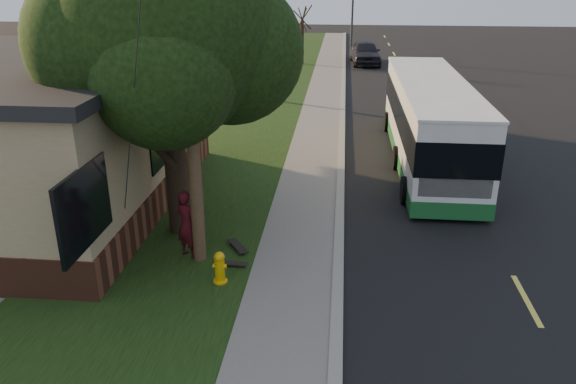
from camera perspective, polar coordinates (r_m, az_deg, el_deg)
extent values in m
plane|color=black|center=(12.50, 5.05, -9.93)|extent=(120.00, 120.00, 0.00)
cube|color=black|center=(22.02, 15.93, 3.73)|extent=(8.00, 80.00, 0.01)
cube|color=gray|center=(21.63, 5.46, 4.32)|extent=(0.25, 80.00, 0.12)
cube|color=slate|center=(21.66, 2.80, 4.36)|extent=(2.00, 80.00, 0.08)
cube|color=black|center=(22.09, -6.33, 4.59)|extent=(5.00, 80.00, 0.07)
cylinder|color=#EDB10C|center=(12.58, -6.93, -7.96)|extent=(0.22, 0.22, 0.55)
sphere|color=#EDB10C|center=(12.41, -7.00, -6.58)|extent=(0.24, 0.24, 0.24)
cylinder|color=#EDB10C|center=(12.52, -6.96, -7.46)|extent=(0.30, 0.10, 0.10)
cylinder|color=#EDB10C|center=(12.52, -6.96, -7.46)|extent=(0.10, 0.18, 0.10)
cylinder|color=#EDB10C|center=(12.71, -6.88, -8.96)|extent=(0.32, 0.32, 0.04)
cylinder|color=#473321|center=(12.23, -10.13, 12.15)|extent=(0.30, 0.30, 9.00)
cylinder|color=#2D2D30|center=(11.65, -15.60, 7.31)|extent=(2.52, 3.21, 7.60)
cylinder|color=black|center=(14.48, -11.39, 3.35)|extent=(0.56, 0.56, 4.00)
sphere|color=black|center=(13.82, -12.41, 16.02)|extent=(5.20, 5.20, 5.20)
sphere|color=black|center=(14.12, -5.88, 14.06)|extent=(3.60, 3.60, 3.60)
sphere|color=black|center=(13.89, -17.68, 14.30)|extent=(3.80, 3.80, 3.80)
sphere|color=black|center=(12.63, -12.51, 11.35)|extent=(3.20, 3.20, 3.20)
sphere|color=black|center=(15.30, -13.17, 18.00)|extent=(3.40, 3.40, 3.40)
cylinder|color=black|center=(29.24, -1.33, 12.40)|extent=(0.24, 0.24, 3.30)
cylinder|color=black|center=(29.01, -1.35, 15.61)|extent=(1.38, 0.57, 2.01)
cylinder|color=black|center=(29.01, -1.35, 15.61)|extent=(0.74, 1.21, 1.58)
cylinder|color=black|center=(29.01, -1.35, 15.61)|extent=(0.65, 1.05, 1.95)
cylinder|color=black|center=(29.01, -1.35, 15.61)|extent=(1.28, 0.53, 1.33)
cylinder|color=black|center=(29.01, -1.35, 15.61)|extent=(0.75, 1.21, 1.70)
cylinder|color=black|center=(41.03, 1.44, 14.98)|extent=(0.24, 0.24, 3.03)
cylinder|color=black|center=(40.88, 1.46, 17.08)|extent=(1.38, 0.57, 2.01)
cylinder|color=black|center=(40.88, 1.46, 17.08)|extent=(0.74, 1.21, 1.58)
cylinder|color=black|center=(40.88, 1.46, 17.08)|extent=(0.65, 1.05, 1.95)
cylinder|color=black|center=(40.88, 1.46, 17.08)|extent=(1.28, 0.53, 1.33)
cylinder|color=black|center=(40.88, 1.46, 17.08)|extent=(0.75, 1.21, 1.70)
cylinder|color=#2D2D30|center=(44.79, 6.52, 16.94)|extent=(0.16, 0.16, 5.50)
cube|color=silver|center=(20.50, 14.19, 7.40)|extent=(2.24, 10.75, 2.42)
cube|color=#1B5F29|center=(20.84, 13.88, 4.06)|extent=(2.26, 10.77, 0.49)
cube|color=black|center=(20.46, 14.24, 7.88)|extent=(2.28, 10.79, 0.99)
cube|color=black|center=(15.49, 16.77, 1.93)|extent=(1.94, 0.06, 1.43)
cube|color=yellow|center=(15.15, 17.27, 6.24)|extent=(1.43, 0.06, 0.31)
cube|color=#FFF2CC|center=(15.73, 13.98, -1.50)|extent=(0.22, 0.04, 0.13)
cube|color=#FFF2CC|center=(16.00, 18.74, -1.65)|extent=(0.22, 0.04, 0.13)
cube|color=silver|center=(20.24, 14.52, 10.76)|extent=(2.29, 10.80, 0.08)
cylinder|color=black|center=(17.00, 11.85, 0.19)|extent=(0.25, 0.82, 0.82)
cylinder|color=black|center=(17.40, 19.19, -0.08)|extent=(0.25, 0.82, 0.82)
cylinder|color=black|center=(19.85, 11.01, 3.44)|extent=(0.25, 0.82, 0.82)
cylinder|color=black|center=(20.20, 17.35, 3.15)|extent=(0.25, 0.82, 0.82)
cylinder|color=black|center=(24.48, 10.08, 7.03)|extent=(0.25, 0.82, 0.82)
cylinder|color=black|center=(24.76, 15.29, 6.76)|extent=(0.25, 0.82, 0.82)
imported|color=#440D15|center=(13.53, -10.24, -3.19)|extent=(0.74, 0.66, 1.69)
cube|color=black|center=(14.04, -5.13, -5.47)|extent=(0.66, 0.84, 0.02)
cylinder|color=silver|center=(13.81, -4.62, -6.14)|extent=(0.19, 0.15, 0.05)
cylinder|color=silver|center=(14.31, -5.61, -5.12)|extent=(0.19, 0.15, 0.05)
cube|color=black|center=(13.30, -5.88, -7.20)|extent=(0.79, 0.22, 0.02)
cylinder|color=silver|center=(13.26, -4.72, -7.43)|extent=(0.06, 0.18, 0.05)
cylinder|color=silver|center=(13.38, -7.03, -7.25)|extent=(0.06, 0.18, 0.05)
cube|color=black|center=(21.40, -14.98, 4.99)|extent=(1.46, 1.22, 1.13)
cube|color=black|center=(21.24, -15.14, 6.53)|extent=(1.51, 1.28, 0.08)
imported|color=black|center=(41.90, 7.85, 13.89)|extent=(2.26, 4.96, 1.65)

